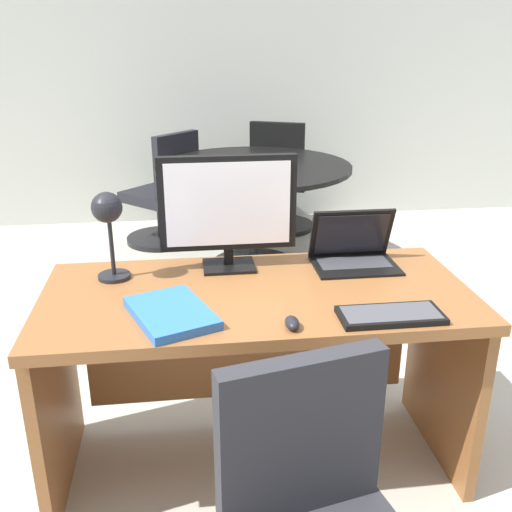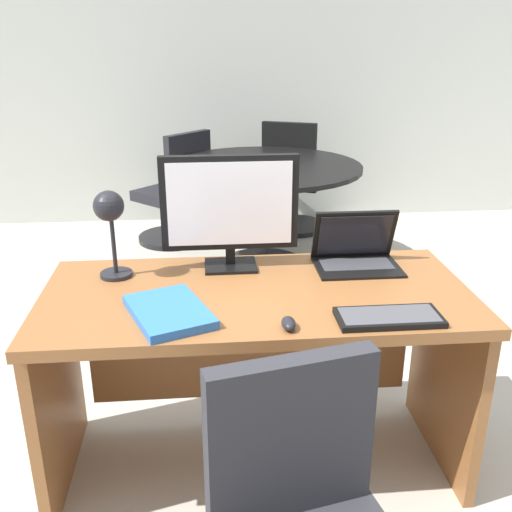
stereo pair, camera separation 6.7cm
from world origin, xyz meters
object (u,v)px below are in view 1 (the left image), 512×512
(laptop, at_px, (353,247))
(desk, at_px, (256,339))
(desk_lamp, at_px, (108,219))
(meeting_chair_far, at_px, (281,187))
(mouse, at_px, (292,323))
(meeting_table, at_px, (253,190))
(keyboard, at_px, (391,315))
(meeting_chair_near, at_px, (165,200))
(monitor, at_px, (228,207))
(book, at_px, (171,313))

(laptop, bearing_deg, desk, -156.49)
(desk_lamp, xyz_separation_m, meeting_chair_far, (1.08, 2.71, -0.60))
(mouse, height_order, meeting_table, mouse)
(laptop, xyz_separation_m, keyboard, (-0.01, -0.48, -0.06))
(laptop, distance_m, desk_lamp, 0.94)
(meeting_chair_far, bearing_deg, keyboard, -93.10)
(laptop, bearing_deg, meeting_chair_far, 86.57)
(meeting_chair_far, bearing_deg, meeting_chair_near, -168.15)
(monitor, xyz_separation_m, mouse, (0.15, -0.52, -0.23))
(meeting_table, distance_m, meeting_chair_near, 0.91)
(desk, distance_m, book, 0.43)
(laptop, height_order, meeting_chair_near, laptop)
(desk, height_order, keyboard, keyboard)
(keyboard, relative_size, meeting_table, 0.25)
(monitor, bearing_deg, desk, -66.81)
(keyboard, bearing_deg, monitor, 134.03)
(meeting_table, bearing_deg, desk, -96.69)
(meeting_chair_near, bearing_deg, desk_lamp, -92.63)
(book, bearing_deg, mouse, -17.85)
(laptop, bearing_deg, meeting_table, 95.44)
(book, bearing_deg, desk, 35.01)
(desk_lamp, height_order, book, desk_lamp)
(keyboard, relative_size, desk_lamp, 0.99)
(mouse, bearing_deg, meeting_chair_far, 81.08)
(meeting_chair_near, relative_size, meeting_chair_far, 0.96)
(desk, distance_m, monitor, 0.51)
(monitor, distance_m, desk_lamp, 0.44)
(meeting_table, relative_size, meeting_chair_far, 1.43)
(laptop, distance_m, keyboard, 0.49)
(desk, xyz_separation_m, laptop, (0.41, 0.18, 0.28))
(desk, bearing_deg, meeting_chair_far, 78.65)
(book, bearing_deg, meeting_table, 76.39)
(monitor, height_order, keyboard, monitor)
(keyboard, bearing_deg, laptop, 88.71)
(keyboard, xyz_separation_m, desk_lamp, (-0.91, 0.42, 0.23))
(desk_lamp, xyz_separation_m, meeting_chair_near, (0.12, 2.51, -0.63))
(laptop, height_order, book, laptop)
(book, height_order, meeting_table, book)
(monitor, relative_size, book, 1.37)
(desk, bearing_deg, monitor, 113.19)
(laptop, relative_size, book, 0.86)
(meeting_table, bearing_deg, meeting_chair_near, 135.68)
(laptop, relative_size, desk_lamp, 0.96)
(meeting_chair_near, bearing_deg, mouse, -80.93)
(desk, height_order, meeting_chair_near, meeting_chair_near)
(monitor, xyz_separation_m, desk_lamp, (-0.43, -0.07, -0.01))
(laptop, distance_m, meeting_chair_far, 2.69)
(keyboard, xyz_separation_m, meeting_chair_near, (-0.80, 2.93, -0.41))
(desk, relative_size, desk_lamp, 4.50)
(desk_lamp, relative_size, book, 0.89)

